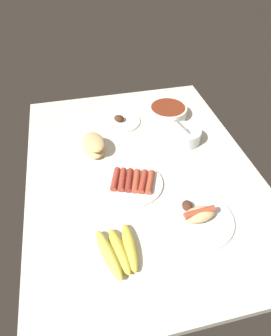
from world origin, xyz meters
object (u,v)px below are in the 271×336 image
(bread_stack, at_px, (94,145))
(plate_sausages, at_px, (133,182))
(bowl_coleslaw, at_px, (185,135))
(bowl_chili, at_px, (168,111))
(banana_bunch, at_px, (118,251))
(plate_hotdog_assembled, at_px, (198,217))
(plate_grilled_meat, at_px, (120,121))

(bread_stack, bearing_deg, plate_sausages, 27.67)
(bowl_coleslaw, relative_size, bowl_chili, 0.83)
(bowl_coleslaw, bearing_deg, bowl_chili, -176.30)
(bowl_coleslaw, bearing_deg, plate_sausages, -53.94)
(banana_bunch, height_order, plate_hotdog_assembled, plate_hotdog_assembled)
(plate_sausages, xyz_separation_m, plate_hotdog_assembled, (0.21, 0.18, 0.00))
(banana_bunch, relative_size, bowl_chili, 1.04)
(bowl_coleslaw, relative_size, plate_grilled_meat, 0.82)
(banana_bunch, bearing_deg, bread_stack, -178.69)
(plate_sausages, xyz_separation_m, banana_bunch, (0.27, -0.11, 0.01))
(plate_sausages, distance_m, bread_stack, 0.25)
(bowl_coleslaw, xyz_separation_m, bowl_chili, (-0.21, -0.01, -0.01))
(plate_grilled_meat, bearing_deg, plate_hotdog_assembled, 13.43)
(plate_grilled_meat, relative_size, bread_stack, 1.28)
(banana_bunch, height_order, plate_grilled_meat, same)
(bowl_chili, bearing_deg, plate_grilled_meat, -89.79)
(plate_hotdog_assembled, height_order, bowl_chili, plate_hotdog_assembled)
(plate_sausages, distance_m, plate_grilled_meat, 0.41)
(bowl_coleslaw, distance_m, bowl_chili, 0.21)
(plate_sausages, bearing_deg, bread_stack, -152.33)
(banana_bunch, bearing_deg, plate_sausages, 159.03)
(plate_sausages, relative_size, bowl_chili, 1.25)
(bowl_coleslaw, height_order, bowl_chili, bowl_coleslaw)
(plate_sausages, relative_size, bread_stack, 1.57)
(bowl_coleslaw, bearing_deg, bread_stack, -92.46)
(bowl_coleslaw, height_order, plate_hotdog_assembled, bowl_coleslaw)
(plate_sausages, height_order, banana_bunch, banana_bunch)
(plate_sausages, height_order, bread_stack, bread_stack)
(banana_bunch, distance_m, bowl_chili, 0.78)
(plate_hotdog_assembled, xyz_separation_m, bread_stack, (-0.43, -0.30, 0.02))
(plate_sausages, height_order, plate_hotdog_assembled, plate_hotdog_assembled)
(bowl_coleslaw, xyz_separation_m, plate_sausages, (0.21, -0.28, -0.02))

